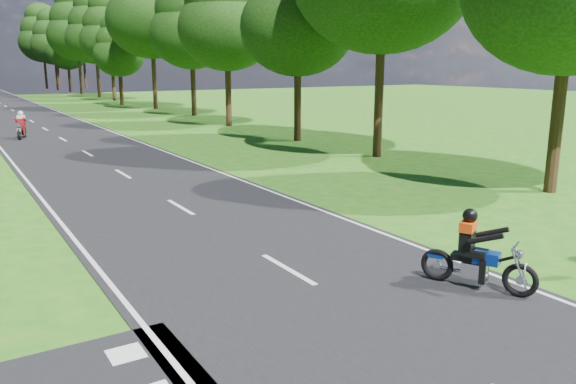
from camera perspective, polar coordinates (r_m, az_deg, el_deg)
ground at (r=10.04m, az=6.11°, el=-11.32°), size 160.00×160.00×0.00m
main_road at (r=57.63m, az=-26.19°, el=7.46°), size 7.00×140.00×0.02m
road_markings at (r=55.75m, az=-26.13°, el=7.34°), size 7.40×140.00×0.01m
treeline at (r=67.77m, az=-26.59°, el=15.04°), size 40.00×115.35×14.78m
rider_near_blue at (r=10.95m, az=18.82°, el=-5.54°), size 1.34×1.90×1.51m
rider_far_red at (r=35.12m, az=-25.49°, el=6.19°), size 1.11×1.95×1.54m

